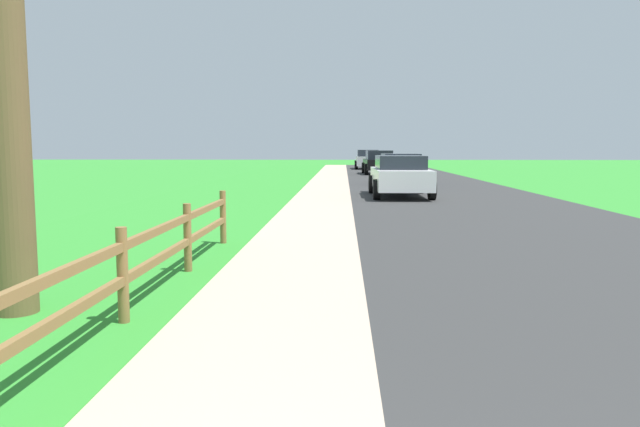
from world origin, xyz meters
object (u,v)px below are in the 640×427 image
(parked_suv_white, at_px, (400,175))
(parked_car_black, at_px, (379,162))
(parked_car_silver, at_px, (368,159))
(parked_car_blue, at_px, (400,168))

(parked_suv_white, relative_size, parked_car_black, 1.01)
(parked_car_silver, bearing_deg, parked_car_blue, -87.95)
(parked_suv_white, xyz_separation_m, parked_car_blue, (0.68, 7.41, -0.01))
(parked_car_blue, xyz_separation_m, parked_car_black, (-0.37, 10.90, 0.04))
(parked_suv_white, distance_m, parked_car_black, 18.32)
(parked_car_blue, xyz_separation_m, parked_car_silver, (-0.73, 20.38, 0.03))
(parked_suv_white, relative_size, parked_car_silver, 0.97)
(parked_suv_white, relative_size, parked_car_blue, 0.96)
(parked_suv_white, bearing_deg, parked_car_silver, 90.10)
(parked_car_black, relative_size, parked_car_silver, 0.96)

